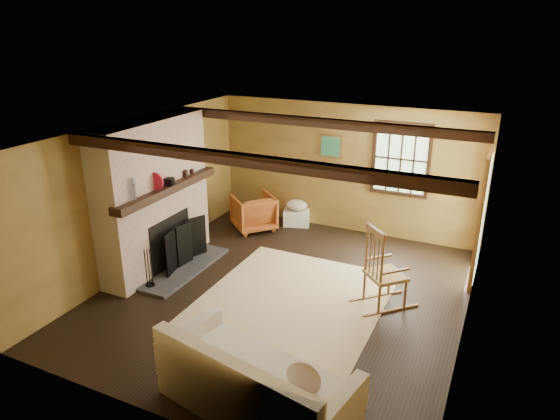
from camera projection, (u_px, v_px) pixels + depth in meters
The scene contains 10 objects.
ground at pixel (283, 294), 7.36m from camera, with size 5.50×5.50×0.00m, color black.
room_envelope at pixel (306, 185), 6.91m from camera, with size 5.02×5.52×2.44m.
fireplace at pixel (156, 202), 7.86m from camera, with size 1.02×2.30×2.40m.
rug at pixel (290, 303), 7.11m from camera, with size 2.50×3.00×0.01m, color #D1B58B.
rocking_chair at pixel (383, 273), 6.89m from camera, with size 0.93×0.94×1.21m.
sofa at pixel (254, 388), 5.03m from camera, with size 2.18×1.29×0.83m.
firewood_pile at pixel (248, 210), 10.31m from camera, with size 0.65×0.12×0.24m.
laundry_basket at pixel (297, 217), 9.82m from camera, with size 0.50×0.38×0.30m, color white.
basket_pillow at pixel (297, 205), 9.73m from camera, with size 0.42×0.34×0.21m, color beige.
armchair at pixel (254, 212), 9.54m from camera, with size 0.73×0.75×0.69m, color #BF6026.
Camera 1 is at (2.70, -5.85, 3.76)m, focal length 32.00 mm.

